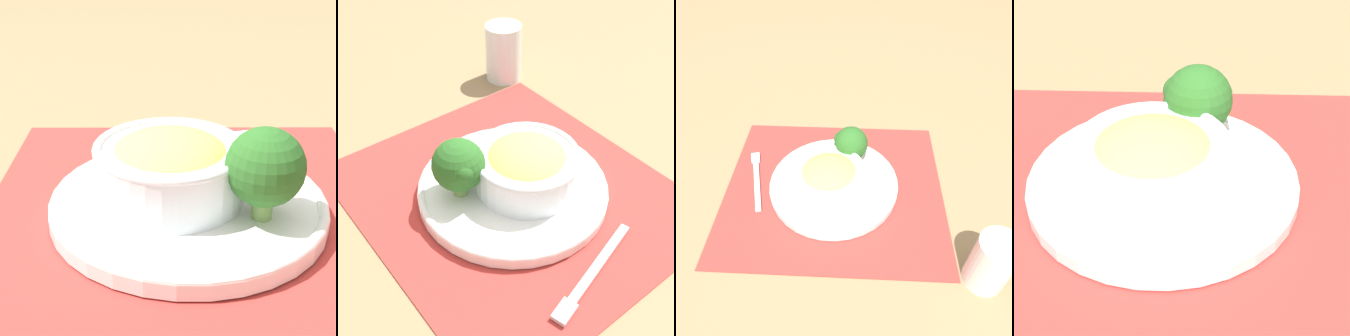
{
  "view_description": "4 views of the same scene",
  "coord_description": "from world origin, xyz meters",
  "views": [
    {
      "loc": [
        0.5,
        -0.07,
        0.31
      ],
      "look_at": [
        -0.01,
        -0.02,
        0.05
      ],
      "focal_mm": 60.0,
      "sensor_mm": 36.0,
      "label": 1
    },
    {
      "loc": [
        -0.36,
        0.36,
        0.51
      ],
      "look_at": [
        0.01,
        0.0,
        0.05
      ],
      "focal_mm": 50.0,
      "sensor_mm": 36.0,
      "label": 2
    },
    {
      "loc": [
        -0.0,
        -0.49,
        0.57
      ],
      "look_at": [
        0.02,
        0.01,
        0.06
      ],
      "focal_mm": 35.0,
      "sensor_mm": 36.0,
      "label": 3
    },
    {
      "loc": [
        -0.01,
        -0.47,
        0.38
      ],
      "look_at": [
        0.02,
        -0.01,
        0.04
      ],
      "focal_mm": 60.0,
      "sensor_mm": 36.0,
      "label": 4
    }
  ],
  "objects": [
    {
      "name": "ground_plane",
      "position": [
        0.0,
        0.0,
        0.0
      ],
      "size": [
        4.0,
        4.0,
        0.0
      ],
      "primitive_type": "plane",
      "color": "#8C704C"
    },
    {
      "name": "carrot_slice_near",
      "position": [
        -0.03,
        0.03,
        0.02
      ],
      "size": [
        0.05,
        0.05,
        0.01
      ],
      "color": "orange",
      "rests_on": "plate"
    },
    {
      "name": "placemat",
      "position": [
        0.0,
        0.0,
        0.0
      ],
      "size": [
        0.52,
        0.48,
        0.0
      ],
      "color": "#B2332D",
      "rests_on": "ground_plane"
    },
    {
      "name": "carrot_slice_far",
      "position": [
        -0.04,
        0.0,
        0.02
      ],
      "size": [
        0.05,
        0.05,
        0.01
      ],
      "color": "orange",
      "rests_on": "plate"
    },
    {
      "name": "plate",
      "position": [
        0.0,
        0.0,
        0.02
      ],
      "size": [
        0.29,
        0.29,
        0.02
      ],
      "color": "white",
      "rests_on": "placemat"
    },
    {
      "name": "broccoli_floret",
      "position": [
        0.04,
        0.07,
        0.07
      ],
      "size": [
        0.08,
        0.08,
        0.09
      ],
      "color": "#759E51",
      "rests_on": "plate"
    },
    {
      "name": "carrot_slice_middle",
      "position": [
        -0.04,
        0.02,
        0.02
      ],
      "size": [
        0.05,
        0.05,
        0.01
      ],
      "color": "orange",
      "rests_on": "plate"
    },
    {
      "name": "bowl",
      "position": [
        -0.01,
        -0.02,
        0.06
      ],
      "size": [
        0.16,
        0.16,
        0.07
      ],
      "color": "silver",
      "rests_on": "plate"
    }
  ]
}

